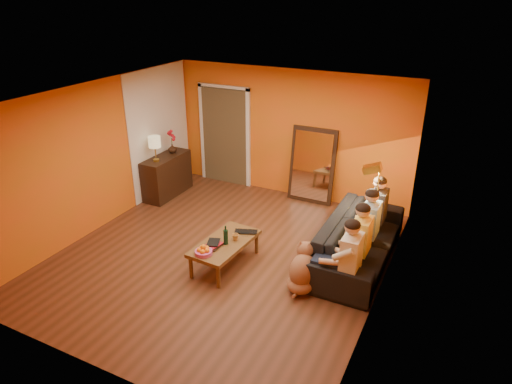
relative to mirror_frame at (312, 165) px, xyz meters
The scene contains 27 objects.
room_shell 2.39m from the mirror_frame, 103.68° to the right, with size 5.00×5.50×2.60m.
white_accent 3.21m from the mirror_frame, 163.83° to the right, with size 0.02×1.90×2.58m, color white.
doorway_recess 2.08m from the mirror_frame, behind, with size 1.06×0.30×2.10m, color #3F2D19.
door_jamb_left 2.64m from the mirror_frame, behind, with size 0.08×0.06×2.20m, color white.
door_jamb_right 1.51m from the mirror_frame, behind, with size 0.08×0.06×2.20m, color white.
door_header 2.46m from the mirror_frame, behind, with size 1.22×0.06×0.08m, color white.
mirror_frame is the anchor object (origin of this frame).
mirror_glass 0.04m from the mirror_frame, 90.00° to the right, with size 0.78×0.02×1.36m, color white.
sideboard 3.01m from the mirror_frame, 158.84° to the right, with size 0.44×1.18×0.85m, color black.
table_lamp 3.13m from the mirror_frame, 153.68° to the right, with size 0.24×0.24×0.51m, color beige, non-canonical shape.
sofa 2.34m from the mirror_frame, 51.13° to the right, with size 0.97×2.48×0.73m, color black.
coffee_table 2.94m from the mirror_frame, 97.43° to the right, with size 0.62×1.22×0.42m, color brown, non-canonical shape.
floor_lamp 1.99m from the mirror_frame, 38.72° to the right, with size 0.30×0.24×1.44m, color gold, non-canonical shape.
dog 3.09m from the mirror_frame, 72.14° to the right, with size 0.40×0.62×0.73m, color #8F5E40, non-canonical shape.
person_far_left 3.22m from the mirror_frame, 60.55° to the right, with size 0.70×0.44×1.22m, color beige, non-canonical shape.
person_mid_left 2.75m from the mirror_frame, 54.91° to the right, with size 0.70×0.44×1.22m, color #E4C24C, non-canonical shape.
person_mid_right 2.32m from the mirror_frame, 47.07° to the right, with size 0.70×0.44×1.22m, color #87B1D1, non-canonical shape.
person_far_right 1.96m from the mirror_frame, 36.02° to the right, with size 0.70×0.44×1.22m, color #2E2E32, non-canonical shape.
fruit_bowl 3.36m from the mirror_frame, 98.13° to the right, with size 0.26×0.26×0.16m, color #BF4388, non-canonical shape.
wine_bottle 2.94m from the mirror_frame, 96.34° to the right, with size 0.07×0.07×0.31m, color black.
tumbler 2.77m from the mirror_frame, 95.28° to the right, with size 0.11×0.11×0.10m, color #B27F3F.
laptop 2.55m from the mirror_frame, 94.41° to the right, with size 0.36×0.23×0.03m, color black.
book_lower 3.13m from the mirror_frame, 100.24° to the right, with size 0.20×0.27×0.03m, color black.
book_mid 3.12m from the mirror_frame, 100.09° to the right, with size 0.19×0.25×0.02m, color #B31424.
book_upper 3.14m from the mirror_frame, 100.20° to the right, with size 0.18×0.24×0.02m, color black.
vase 2.92m from the mirror_frame, 163.43° to the right, with size 0.18×0.18×0.18m, color black.
flowers 2.95m from the mirror_frame, 163.43° to the right, with size 0.17×0.17×0.51m, color #B31424, non-canonical shape.
Camera 1 is at (3.32, -5.49, 4.04)m, focal length 32.00 mm.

